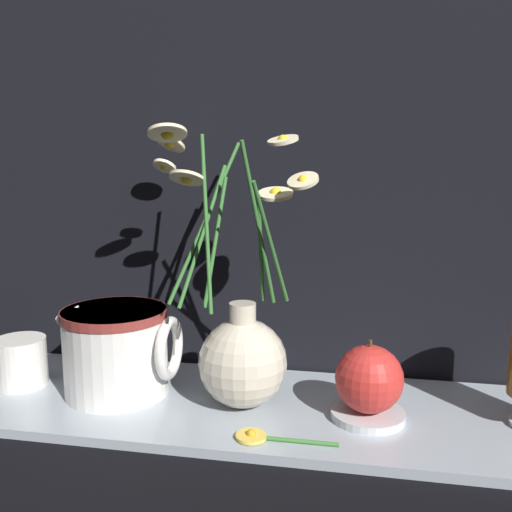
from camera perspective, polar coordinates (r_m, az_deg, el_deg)
ground_plane at (r=0.77m, az=0.52°, el=-15.40°), size 6.00×6.00×0.00m
shelf at (r=0.77m, az=0.52°, el=-14.99°), size 0.83×0.25×0.01m
vase_with_flowers at (r=0.74m, az=-1.47°, el=-9.50°), size 0.24×0.15×0.36m
yellow_mug at (r=0.88m, az=-22.63°, el=-9.76°), size 0.08×0.07×0.07m
ceramic_pitcher at (r=0.80m, az=-13.68°, el=-8.81°), size 0.17×0.14×0.13m
saucer_plate at (r=0.74m, az=11.12°, el=-15.30°), size 0.09×0.09×0.01m
orange_fruit at (r=0.72m, az=11.25°, el=-11.96°), size 0.08×0.08×0.09m
loose_daisy at (r=0.68m, az=0.72°, el=-17.66°), size 0.12×0.04×0.01m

